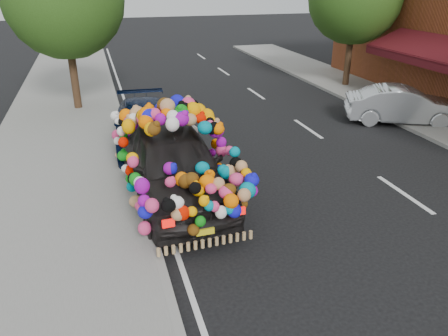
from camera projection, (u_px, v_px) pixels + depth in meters
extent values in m
plane|color=black|center=(261.00, 216.00, 9.34)|extent=(100.00, 100.00, 0.00)
cube|color=gray|center=(48.00, 246.00, 8.19)|extent=(4.00, 60.00, 0.12)
cube|color=gray|center=(151.00, 230.00, 8.70)|extent=(0.15, 60.00, 0.13)
cube|color=#4A0D13|center=(427.00, 46.00, 15.93)|extent=(1.62, 5.20, 0.75)
cube|color=#4A0D13|center=(408.00, 59.00, 15.89)|extent=(0.06, 5.20, 0.35)
cylinder|color=#332114|center=(74.00, 75.00, 16.13)|extent=(0.28, 0.28, 2.73)
cylinder|color=#332114|center=(348.00, 58.00, 19.67)|extent=(0.28, 0.28, 2.64)
imported|color=black|center=(174.00, 164.00, 9.85)|extent=(2.15, 4.91, 1.65)
cube|color=red|center=(168.00, 223.00, 7.57)|extent=(0.22, 0.07, 0.14)
cube|color=red|center=(239.00, 211.00, 7.96)|extent=(0.22, 0.07, 0.14)
cube|color=yellow|center=(205.00, 232.00, 7.88)|extent=(0.34, 0.05, 0.12)
imported|color=black|center=(145.00, 126.00, 12.96)|extent=(2.03, 4.47, 1.27)
imported|color=silver|center=(403.00, 105.00, 15.01)|extent=(4.04, 2.84, 1.26)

